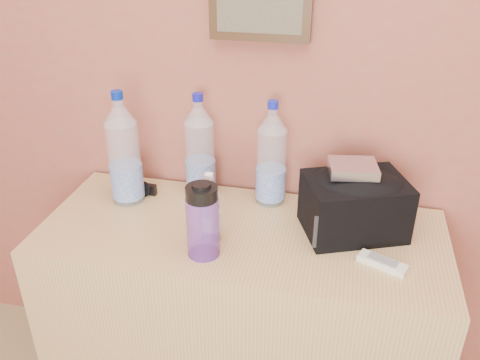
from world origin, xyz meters
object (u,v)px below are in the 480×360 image
object	(u,v)px
dresser	(241,324)
pet_small	(210,211)
pet_large_a	(124,154)
pet_large_c	(200,151)
sunglasses	(137,187)
nalgene_bottle	(203,220)
toiletry_bag	(355,203)
foil_packet	(353,168)
ac_remote	(382,263)
pet_large_b	(271,159)

from	to	relation	value
dresser	pet_small	distance (m)	0.49
pet_large_a	pet_large_c	size ratio (longest dim) A/B	1.07
sunglasses	nalgene_bottle	bearing A→B (deg)	-35.29
pet_large_c	pet_small	distance (m)	0.29
pet_large_a	pet_large_c	bearing A→B (deg)	24.52
toiletry_bag	foil_packet	bearing A→B (deg)	149.23
sunglasses	ac_remote	world-z (taller)	sunglasses
nalgene_bottle	pet_large_c	bearing A→B (deg)	107.63
dresser	ac_remote	bearing A→B (deg)	-11.72
dresser	pet_large_a	distance (m)	0.69
ac_remote	foil_packet	size ratio (longest dim) A/B	1.00
dresser	foil_packet	bearing A→B (deg)	13.70
pet_large_a	pet_small	world-z (taller)	pet_large_a
pet_large_c	toiletry_bag	distance (m)	0.53
foil_packet	pet_large_c	bearing A→B (deg)	166.00
dresser	nalgene_bottle	distance (m)	0.52
foil_packet	toiletry_bag	bearing A→B (deg)	-8.56
nalgene_bottle	ac_remote	bearing A→B (deg)	5.90
nalgene_bottle	dresser	bearing A→B (deg)	60.49
dresser	toiletry_bag	world-z (taller)	toiletry_bag
nalgene_bottle	ac_remote	xyz separation A→B (m)	(0.49, 0.05, -0.10)
pet_large_b	sunglasses	bearing A→B (deg)	-174.80
dresser	nalgene_bottle	xyz separation A→B (m)	(-0.08, -0.14, 0.49)
sunglasses	ac_remote	xyz separation A→B (m)	(0.81, -0.24, -0.01)
dresser	pet_large_b	bearing A→B (deg)	73.96
pet_small	foil_packet	bearing A→B (deg)	19.79
pet_large_a	foil_packet	distance (m)	0.71
sunglasses	toiletry_bag	xyz separation A→B (m)	(0.72, -0.08, 0.08)
pet_small	nalgene_bottle	bearing A→B (deg)	-89.50
pet_small	pet_large_a	bearing A→B (deg)	153.80
pet_large_a	foil_packet	xyz separation A→B (m)	(0.71, -0.02, 0.04)
sunglasses	foil_packet	world-z (taller)	foil_packet
toiletry_bag	nalgene_bottle	bearing A→B (deg)	-174.77
pet_large_c	nalgene_bottle	size ratio (longest dim) A/B	1.58
pet_large_a	toiletry_bag	distance (m)	0.73
ac_remote	foil_packet	xyz separation A→B (m)	(-0.10, 0.16, 0.20)
sunglasses	pet_large_a	bearing A→B (deg)	-89.05
pet_large_c	foil_packet	distance (m)	0.51
pet_large_b	ac_remote	world-z (taller)	pet_large_b
dresser	pet_large_c	bearing A→B (deg)	132.78
dresser	toiletry_bag	bearing A→B (deg)	12.62
pet_large_b	sunglasses	world-z (taller)	pet_large_b
pet_large_c	foil_packet	size ratio (longest dim) A/B	2.62
toiletry_bag	dresser	bearing A→B (deg)	170.41
pet_small	sunglasses	xyz separation A→B (m)	(-0.32, 0.22, -0.08)
sunglasses	foil_packet	xyz separation A→B (m)	(0.71, -0.08, 0.19)
pet_large_a	ac_remote	xyz separation A→B (m)	(0.82, -0.18, -0.16)
pet_large_a	toiletry_bag	xyz separation A→B (m)	(0.73, -0.02, -0.07)
pet_small	sunglasses	size ratio (longest dim) A/B	1.48
toiletry_bag	pet_large_c	bearing A→B (deg)	143.96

